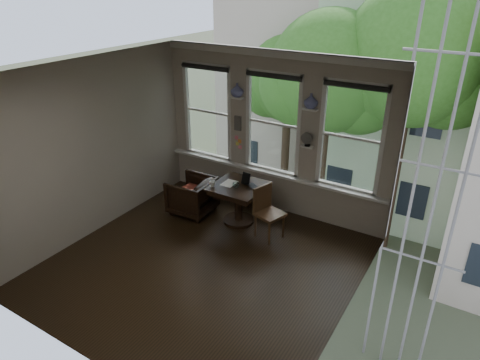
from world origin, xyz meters
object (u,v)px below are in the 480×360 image
Objects in this scene: armchair_left at (192,196)px; side_chair_right at (270,214)px; mug at (212,184)px; laptop at (252,188)px; table at (238,204)px.

side_chair_right is (1.67, 0.00, 0.10)m from armchair_left.
laptop is at bearing 23.38° from mug.
side_chair_right is at bearing -11.88° from table.
laptop is 3.14× the size of mug.
armchair_left is 2.29× the size of laptop.
armchair_left is at bearing 106.96° from side_chair_right.
table is 0.98× the size of side_chair_right.
armchair_left is 0.74m from mug.
side_chair_right reaches higher than table.
table is 0.63m from mug.
side_chair_right is 1.15m from mug.
armchair_left is 1.30m from laptop.
laptop is (-0.44, 0.16, 0.30)m from side_chair_right.
armchair_left is at bearing -147.60° from laptop.
side_chair_right reaches higher than mug.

